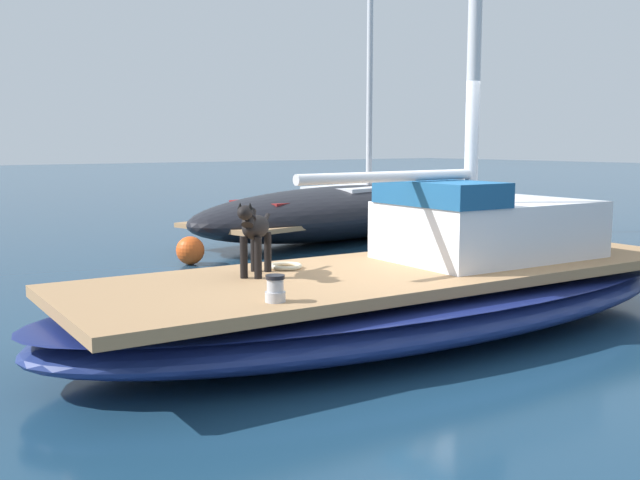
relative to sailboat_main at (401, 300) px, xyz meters
name	(u,v)px	position (x,y,z in m)	size (l,w,h in m)	color
ground_plane	(401,332)	(0.00, 0.00, -0.34)	(120.00, 120.00, 0.00)	navy
sailboat_main	(401,300)	(0.00, 0.00, 0.00)	(3.00, 7.39, 0.66)	navy
cabin_house	(485,226)	(0.08, 1.11, 0.67)	(1.55, 2.31, 0.84)	silver
dog_black	(254,230)	(-0.46, -1.40, 0.75)	(0.71, 0.74, 0.70)	black
deck_winch	(275,289)	(0.59, -1.87, 0.42)	(0.16, 0.16, 0.21)	#B7B7BC
coiled_rope	(286,266)	(-0.63, -0.95, 0.35)	(0.32, 0.32, 0.04)	beige
moored_boat_port_side	(344,210)	(-6.15, 4.14, 0.22)	(3.81, 7.87, 7.75)	black
mooring_buoy	(190,250)	(-5.00, 0.19, -0.12)	(0.44, 0.44, 0.44)	#E55119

